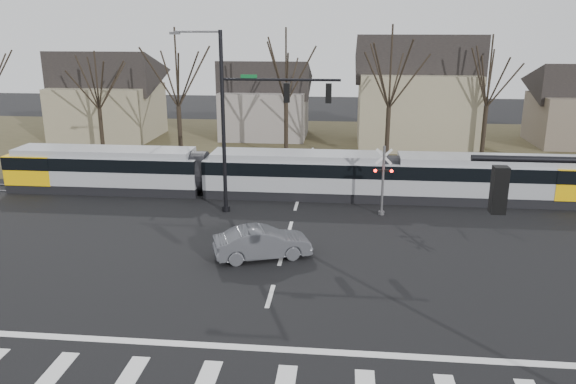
# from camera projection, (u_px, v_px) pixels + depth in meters

# --- Properties ---
(ground) EXTENTS (140.00, 140.00, 0.00)m
(ground) POSITION_uv_depth(u_px,v_px,m) (263.00, 321.00, 20.47)
(ground) COLOR black
(grass_verge) EXTENTS (140.00, 28.00, 0.01)m
(grass_verge) POSITION_uv_depth(u_px,v_px,m) (314.00, 146.00, 51.02)
(grass_verge) COLOR #38331E
(grass_verge) RESTS_ON ground
(stop_line) EXTENTS (28.00, 0.35, 0.01)m
(stop_line) POSITION_uv_depth(u_px,v_px,m) (255.00, 348.00, 18.75)
(stop_line) COLOR silver
(stop_line) RESTS_ON ground
(lane_dashes) EXTENTS (0.18, 30.00, 0.01)m
(lane_dashes) POSITION_uv_depth(u_px,v_px,m) (299.00, 196.00, 35.75)
(lane_dashes) COLOR silver
(lane_dashes) RESTS_ON ground
(rail_pair) EXTENTS (90.00, 1.52, 0.06)m
(rail_pair) POSITION_uv_depth(u_px,v_px,m) (299.00, 196.00, 35.55)
(rail_pair) COLOR #59595E
(rail_pair) RESTS_ON ground
(tram) EXTENTS (37.16, 2.76, 2.82)m
(tram) POSITION_uv_depth(u_px,v_px,m) (294.00, 172.00, 35.35)
(tram) COLOR gray
(tram) RESTS_ON ground
(sedan) EXTENTS (4.40, 5.46, 1.47)m
(sedan) POSITION_uv_depth(u_px,v_px,m) (262.00, 243.00, 25.96)
(sedan) COLOR #4C4D53
(sedan) RESTS_ON ground
(signal_pole_far) EXTENTS (9.28, 0.44, 10.20)m
(signal_pole_far) POSITION_uv_depth(u_px,v_px,m) (251.00, 114.00, 31.04)
(signal_pole_far) COLOR black
(signal_pole_far) RESTS_ON ground
(rail_crossing_signal) EXTENTS (1.08, 0.36, 4.00)m
(rail_crossing_signal) POSITION_uv_depth(u_px,v_px,m) (383.00, 183.00, 31.67)
(rail_crossing_signal) COLOR #59595B
(rail_crossing_signal) RESTS_ON ground
(tree_row) EXTENTS (59.20, 7.20, 10.00)m
(tree_row) POSITION_uv_depth(u_px,v_px,m) (336.00, 99.00, 43.70)
(tree_row) COLOR black
(tree_row) RESTS_ON ground
(house_a) EXTENTS (9.72, 8.64, 8.60)m
(house_a) POSITION_uv_depth(u_px,v_px,m) (107.00, 91.00, 53.62)
(house_a) COLOR gray
(house_a) RESTS_ON ground
(house_b) EXTENTS (8.64, 7.56, 7.65)m
(house_b) POSITION_uv_depth(u_px,v_px,m) (265.00, 96.00, 54.21)
(house_b) COLOR gray
(house_b) RESTS_ON ground
(house_c) EXTENTS (10.80, 8.64, 10.10)m
(house_c) POSITION_uv_depth(u_px,v_px,m) (416.00, 87.00, 49.63)
(house_c) COLOR gray
(house_c) RESTS_ON ground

